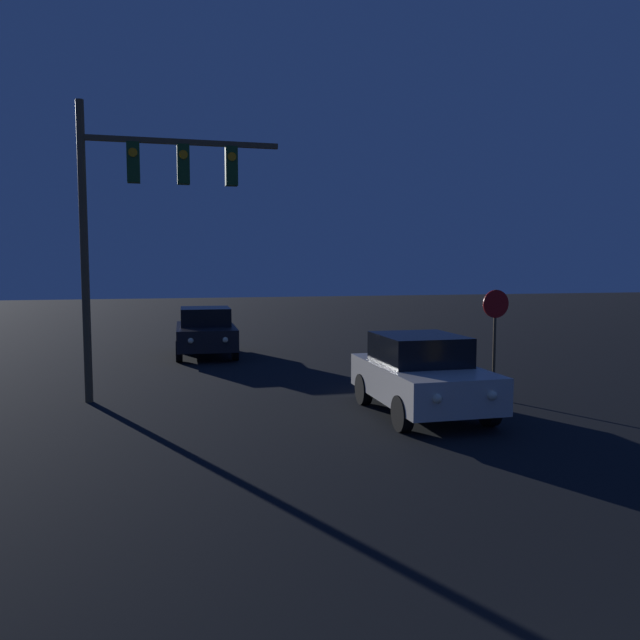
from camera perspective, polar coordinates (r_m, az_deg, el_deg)
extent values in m
cube|color=beige|center=(13.30, 9.32, -5.56)|extent=(2.01, 3.87, 0.71)
cube|color=black|center=(13.37, 9.04, -2.64)|extent=(1.69, 1.94, 0.61)
cylinder|color=black|center=(12.71, 15.20, -7.80)|extent=(0.22, 0.69, 0.69)
cylinder|color=black|center=(11.96, 7.54, -8.47)|extent=(0.22, 0.69, 0.69)
cylinder|color=black|center=(14.79, 10.71, -5.90)|extent=(0.22, 0.69, 0.69)
cylinder|color=black|center=(14.15, 4.02, -6.32)|extent=(0.22, 0.69, 0.69)
sphere|color=#F9EFC6|center=(11.80, 15.48, -6.67)|extent=(0.18, 0.18, 0.18)
sphere|color=#F9EFC6|center=(11.33, 10.68, -7.07)|extent=(0.18, 0.18, 0.18)
cube|color=black|center=(21.89, -10.40, -1.42)|extent=(2.09, 3.91, 0.71)
cube|color=black|center=(22.02, -10.44, 0.34)|extent=(1.73, 1.97, 0.61)
cylinder|color=black|center=(20.80, -7.78, -2.71)|extent=(0.24, 0.70, 0.69)
cylinder|color=black|center=(20.73, -12.75, -2.81)|extent=(0.24, 0.70, 0.69)
cylinder|color=black|center=(23.16, -8.26, -1.93)|extent=(0.24, 0.70, 0.69)
cylinder|color=black|center=(23.10, -12.73, -2.02)|extent=(0.24, 0.70, 0.69)
sphere|color=#F9EFC6|center=(19.98, -8.65, -1.80)|extent=(0.18, 0.18, 0.18)
sphere|color=#F9EFC6|center=(19.94, -11.74, -1.87)|extent=(0.18, 0.18, 0.18)
cylinder|color=brown|center=(15.04, -20.73, 5.67)|extent=(0.18, 0.18, 6.77)
cube|color=brown|center=(15.22, -12.43, 15.61)|extent=(4.42, 0.12, 0.12)
cube|color=#1E471E|center=(15.14, -16.70, 13.62)|extent=(0.28, 0.28, 0.90)
cylinder|color=orange|center=(15.02, -16.74, 14.47)|extent=(0.20, 0.02, 0.20)
cube|color=#1E471E|center=(15.14, -12.39, 13.71)|extent=(0.28, 0.28, 0.90)
cylinder|color=orange|center=(15.02, -12.39, 14.56)|extent=(0.20, 0.02, 0.20)
cube|color=#1E471E|center=(15.22, -8.11, 13.73)|extent=(0.28, 0.28, 0.90)
cylinder|color=orange|center=(15.11, -8.05, 14.57)|extent=(0.20, 0.02, 0.20)
cylinder|color=brown|center=(15.09, 15.65, -2.19)|extent=(0.07, 0.07, 2.56)
cylinder|color=red|center=(14.99, 15.78, 1.43)|extent=(0.65, 0.03, 0.65)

